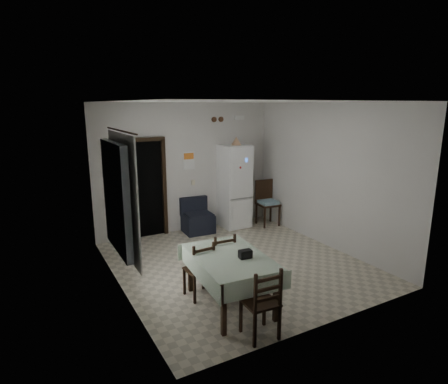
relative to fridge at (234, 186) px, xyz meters
The scene contains 25 objects.
ground 2.41m from the fridge, 119.07° to the right, with size 4.50×4.50×0.00m, color #BFB59C.
ceiling 2.93m from the fridge, 119.07° to the right, with size 4.20×4.50×0.02m, color white, non-canonical shape.
wall_back 1.22m from the fridge, 163.39° to the left, with size 4.20×0.02×2.90m, color silver, non-canonical shape.
wall_front 4.34m from the fridge, 104.39° to the right, with size 4.20×0.02×2.90m, color silver, non-canonical shape.
wall_left 3.74m from the fridge, 148.69° to the right, with size 0.02×4.50×2.90m, color silver, non-canonical shape.
wall_right 2.24m from the fridge, 61.98° to the right, with size 0.02×4.50×2.90m, color silver, non-canonical shape.
doorway 2.19m from the fridge, 166.16° to the left, with size 1.06×0.52×2.22m.
window_recess 3.91m from the fridge, 146.54° to the right, with size 0.10×1.20×1.60m, color silver.
curtain 3.82m from the fridge, 145.62° to the right, with size 0.02×1.45×1.85m, color silver.
curtain_rod 4.06m from the fridge, 145.53° to the right, with size 0.02×0.02×1.60m, color black.
calendar 1.25m from the fridge, 163.24° to the left, with size 0.28×0.02×0.40m, color white.
calendar_image 1.30m from the fridge, 163.55° to the left, with size 0.24×0.01×0.14m, color orange.
light_switch 0.98m from the fridge, 161.54° to the left, with size 0.08×0.02×0.12m, color beige.
vent_left 1.62m from the fridge, 140.72° to the left, with size 0.12×0.12×0.03m, color brown.
vent_right 1.59m from the fridge, 122.30° to the left, with size 0.12×0.12×0.03m, color brown.
emergency_light 1.62m from the fridge, 45.29° to the left, with size 0.25×0.07×0.09m, color white.
fridge is the anchor object (origin of this frame).
tan_cone 1.07m from the fridge, 76.37° to the right, with size 0.23×0.23×0.19m, color tan.
navy_seat 1.12m from the fridge, behind, with size 0.65×0.62×0.78m, color black, non-canonical shape.
corner_chair 0.92m from the fridge, 24.06° to the right, with size 0.47×0.47×1.08m, color black, non-canonical shape.
dining_table 3.72m from the fridge, 121.50° to the right, with size 0.96×1.47×0.76m, color #A4B99E, non-canonical shape.
black_bag 3.74m from the fridge, 118.18° to the right, with size 0.18×0.11×0.12m, color black.
dining_chair_far_left 3.50m from the fridge, 129.40° to the right, with size 0.38×0.38×0.89m, color black, non-canonical shape.
dining_chair_far_right 3.11m from the fridge, 124.56° to the right, with size 0.38×0.38×0.90m, color black, non-canonical shape.
dining_chair_near_head 4.45m from the fridge, 116.34° to the right, with size 0.41×0.41×0.95m, color black, non-canonical shape.
Camera 1 is at (-3.31, -5.48, 2.85)m, focal length 30.00 mm.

